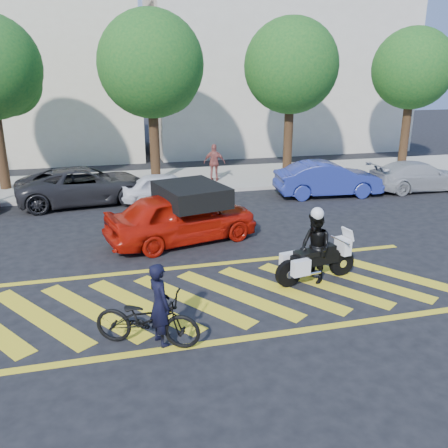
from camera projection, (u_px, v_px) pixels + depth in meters
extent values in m
plane|color=black|center=(216.00, 297.00, 11.08)|extent=(90.00, 90.00, 0.00)
cube|color=#9E998E|center=(156.00, 181.00, 22.10)|extent=(60.00, 5.00, 0.15)
cube|color=yellow|center=(40.00, 317.00, 10.16)|extent=(2.43, 3.21, 0.01)
cube|color=yellow|center=(93.00, 311.00, 10.42)|extent=(2.43, 3.21, 0.01)
cube|color=yellow|center=(143.00, 305.00, 10.68)|extent=(2.43, 3.21, 0.01)
cube|color=yellow|center=(191.00, 300.00, 10.94)|extent=(2.43, 3.21, 0.01)
cube|color=yellow|center=(237.00, 294.00, 11.20)|extent=(2.43, 3.21, 0.01)
cube|color=yellow|center=(280.00, 289.00, 11.46)|extent=(2.43, 3.21, 0.01)
cube|color=yellow|center=(322.00, 284.00, 11.72)|extent=(2.43, 3.21, 0.01)
cube|color=yellow|center=(362.00, 280.00, 11.98)|extent=(2.43, 3.21, 0.01)
cube|color=yellow|center=(400.00, 275.00, 12.24)|extent=(2.43, 3.21, 0.01)
cube|color=yellow|center=(239.00, 339.00, 9.33)|extent=(12.00, 0.20, 0.01)
cube|color=yellow|center=(200.00, 266.00, 12.83)|extent=(12.00, 0.20, 0.01)
cube|color=beige|center=(275.00, 62.00, 30.82)|extent=(16.00, 8.00, 11.00)
cylinder|color=black|center=(0.00, 146.00, 19.97)|extent=(0.44, 0.44, 4.00)
sphere|color=#15501C|center=(8.00, 83.00, 19.60)|extent=(2.73, 2.73, 2.73)
cylinder|color=black|center=(154.00, 140.00, 21.50)|extent=(0.44, 0.44, 4.00)
sphere|color=#15501C|center=(151.00, 64.00, 20.49)|extent=(4.60, 4.60, 4.60)
sphere|color=#15501C|center=(164.00, 81.00, 21.12)|extent=(2.99, 2.99, 2.99)
cylinder|color=black|center=(288.00, 135.00, 23.04)|extent=(0.44, 0.44, 4.00)
sphere|color=#15501C|center=(291.00, 66.00, 22.04)|extent=(4.40, 4.40, 4.40)
sphere|color=#15501C|center=(300.00, 80.00, 22.66)|extent=(2.86, 2.86, 2.86)
cylinder|color=black|center=(405.00, 131.00, 24.58)|extent=(0.44, 0.44, 4.00)
sphere|color=#15501C|center=(413.00, 68.00, 23.61)|extent=(4.00, 4.00, 4.00)
sphere|color=#15501C|center=(418.00, 81.00, 24.22)|extent=(2.60, 2.60, 2.60)
imported|color=black|center=(160.00, 304.00, 8.96)|extent=(0.58, 0.71, 1.67)
imported|color=black|center=(147.00, 319.00, 9.01)|extent=(2.18, 1.50, 1.09)
cylinder|color=black|center=(289.00, 274.00, 11.52)|extent=(0.69, 0.26, 0.68)
cylinder|color=silver|center=(289.00, 274.00, 11.52)|extent=(0.23, 0.20, 0.20)
cylinder|color=black|center=(342.00, 263.00, 12.16)|extent=(0.69, 0.26, 0.68)
cylinder|color=silver|center=(342.00, 263.00, 12.16)|extent=(0.23, 0.20, 0.20)
cube|color=black|center=(315.00, 259.00, 11.74)|extent=(1.31, 0.49, 0.31)
cube|color=black|center=(325.00, 249.00, 11.80)|extent=(0.51, 0.39, 0.23)
cube|color=black|center=(306.00, 254.00, 11.58)|extent=(0.62, 0.44, 0.12)
cube|color=silver|center=(343.00, 246.00, 12.01)|extent=(0.30, 0.46, 0.41)
cube|color=silver|center=(289.00, 260.00, 11.75)|extent=(0.49, 0.26, 0.39)
cube|color=silver|center=(301.00, 268.00, 11.29)|extent=(0.49, 0.26, 0.39)
imported|color=black|center=(315.00, 248.00, 11.66)|extent=(0.82, 0.97, 1.77)
imported|color=#B01408|center=(182.00, 217.00, 14.42)|extent=(4.94, 2.92, 1.58)
imported|color=black|center=(86.00, 185.00, 18.60)|extent=(5.42, 2.94, 1.44)
imported|color=white|center=(167.00, 188.00, 18.66)|extent=(3.67, 1.80, 1.21)
imported|color=navy|center=(328.00, 179.00, 19.70)|extent=(4.48, 1.92, 1.44)
imported|color=#95989C|center=(418.00, 176.00, 20.65)|extent=(4.36, 1.77, 1.26)
imported|color=#9D4F47|center=(214.00, 163.00, 21.69)|extent=(1.07, 0.74, 1.69)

